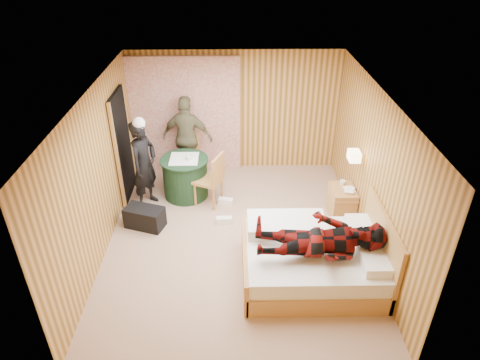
{
  "coord_description": "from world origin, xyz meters",
  "views": [
    {
      "loc": [
        -0.03,
        -5.65,
        4.51
      ],
      "look_at": [
        0.06,
        0.13,
        1.05
      ],
      "focal_mm": 32.0,
      "sensor_mm": 36.0,
      "label": 1
    }
  ],
  "objects_px": {
    "woman_standing": "(144,165)",
    "man_at_table": "(187,138)",
    "round_table": "(185,177)",
    "chair_near": "(212,176)",
    "nightstand": "(342,202)",
    "duffel_bag": "(145,217)",
    "chair_far": "(189,153)",
    "man_on_bed": "(322,232)",
    "wall_lamp": "(354,156)",
    "bed": "(313,258)"
  },
  "relations": [
    {
      "from": "round_table",
      "to": "wall_lamp",
      "type": "bearing_deg",
      "value": -17.38
    },
    {
      "from": "bed",
      "to": "duffel_bag",
      "type": "distance_m",
      "value": 2.97
    },
    {
      "from": "chair_near",
      "to": "nightstand",
      "type": "bearing_deg",
      "value": 102.58
    },
    {
      "from": "round_table",
      "to": "woman_standing",
      "type": "bearing_deg",
      "value": -156.83
    },
    {
      "from": "man_on_bed",
      "to": "chair_far",
      "type": "bearing_deg",
      "value": 123.37
    },
    {
      "from": "wall_lamp",
      "to": "woman_standing",
      "type": "distance_m",
      "value": 3.64
    },
    {
      "from": "nightstand",
      "to": "chair_far",
      "type": "height_order",
      "value": "chair_far"
    },
    {
      "from": "chair_far",
      "to": "man_at_table",
      "type": "bearing_deg",
      "value": 107.4
    },
    {
      "from": "chair_near",
      "to": "woman_standing",
      "type": "relative_size",
      "value": 0.61
    },
    {
      "from": "nightstand",
      "to": "woman_standing",
      "type": "height_order",
      "value": "woman_standing"
    },
    {
      "from": "nightstand",
      "to": "chair_far",
      "type": "xyz_separation_m",
      "value": [
        -2.82,
        1.44,
        0.25
      ]
    },
    {
      "from": "woman_standing",
      "to": "man_at_table",
      "type": "bearing_deg",
      "value": -8.38
    },
    {
      "from": "duffel_bag",
      "to": "nightstand",
      "type": "bearing_deg",
      "value": 23.32
    },
    {
      "from": "wall_lamp",
      "to": "bed",
      "type": "xyz_separation_m",
      "value": [
        -0.8,
        -1.34,
        -0.99
      ]
    },
    {
      "from": "chair_near",
      "to": "duffel_bag",
      "type": "relative_size",
      "value": 1.55
    },
    {
      "from": "wall_lamp",
      "to": "man_at_table",
      "type": "bearing_deg",
      "value": 150.12
    },
    {
      "from": "chair_near",
      "to": "man_on_bed",
      "type": "distance_m",
      "value": 2.7
    },
    {
      "from": "bed",
      "to": "man_at_table",
      "type": "distance_m",
      "value": 3.69
    },
    {
      "from": "chair_far",
      "to": "chair_near",
      "type": "height_order",
      "value": "chair_near"
    },
    {
      "from": "nightstand",
      "to": "round_table",
      "type": "xyz_separation_m",
      "value": [
        -2.83,
        0.73,
        0.11
      ]
    },
    {
      "from": "chair_far",
      "to": "nightstand",
      "type": "bearing_deg",
      "value": -20.91
    },
    {
      "from": "duffel_bag",
      "to": "man_at_table",
      "type": "distance_m",
      "value": 1.98
    },
    {
      "from": "woman_standing",
      "to": "man_on_bed",
      "type": "xyz_separation_m",
      "value": [
        2.78,
        -2.18,
        0.14
      ]
    },
    {
      "from": "nightstand",
      "to": "man_on_bed",
      "type": "relative_size",
      "value": 0.33
    },
    {
      "from": "bed",
      "to": "nightstand",
      "type": "xyz_separation_m",
      "value": [
        0.76,
        1.51,
        -0.02
      ]
    },
    {
      "from": "chair_near",
      "to": "wall_lamp",
      "type": "bearing_deg",
      "value": 98.86
    },
    {
      "from": "round_table",
      "to": "chair_near",
      "type": "bearing_deg",
      "value": -30.67
    },
    {
      "from": "round_table",
      "to": "chair_far",
      "type": "xyz_separation_m",
      "value": [
        0.01,
        0.71,
        0.14
      ]
    },
    {
      "from": "wall_lamp",
      "to": "duffel_bag",
      "type": "xyz_separation_m",
      "value": [
        -3.5,
        -0.1,
        -1.11
      ]
    },
    {
      "from": "bed",
      "to": "nightstand",
      "type": "distance_m",
      "value": 1.69
    },
    {
      "from": "bed",
      "to": "chair_near",
      "type": "relative_size",
      "value": 1.96
    },
    {
      "from": "wall_lamp",
      "to": "round_table",
      "type": "relative_size",
      "value": 0.29
    },
    {
      "from": "woman_standing",
      "to": "duffel_bag",
      "type": "bearing_deg",
      "value": -150.42
    },
    {
      "from": "round_table",
      "to": "man_on_bed",
      "type": "distance_m",
      "value": 3.29
    },
    {
      "from": "chair_far",
      "to": "duffel_bag",
      "type": "height_order",
      "value": "chair_far"
    },
    {
      "from": "chair_near",
      "to": "woman_standing",
      "type": "distance_m",
      "value": 1.23
    },
    {
      "from": "nightstand",
      "to": "round_table",
      "type": "height_order",
      "value": "round_table"
    },
    {
      "from": "duffel_bag",
      "to": "man_on_bed",
      "type": "distance_m",
      "value": 3.19
    },
    {
      "from": "duffel_bag",
      "to": "chair_far",
      "type": "bearing_deg",
      "value": 88.65
    },
    {
      "from": "chair_far",
      "to": "chair_near",
      "type": "xyz_separation_m",
      "value": [
        0.52,
        -1.02,
        0.05
      ]
    },
    {
      "from": "wall_lamp",
      "to": "man_at_table",
      "type": "relative_size",
      "value": 0.15
    },
    {
      "from": "round_table",
      "to": "man_on_bed",
      "type": "height_order",
      "value": "man_on_bed"
    },
    {
      "from": "round_table",
      "to": "woman_standing",
      "type": "distance_m",
      "value": 0.86
    },
    {
      "from": "chair_near",
      "to": "man_at_table",
      "type": "distance_m",
      "value": 1.22
    },
    {
      "from": "chair_far",
      "to": "woman_standing",
      "type": "bearing_deg",
      "value": -118.48
    },
    {
      "from": "bed",
      "to": "chair_far",
      "type": "distance_m",
      "value": 3.61
    },
    {
      "from": "round_table",
      "to": "chair_near",
      "type": "relative_size",
      "value": 0.88
    },
    {
      "from": "bed",
      "to": "nightstand",
      "type": "relative_size",
      "value": 3.43
    },
    {
      "from": "bed",
      "to": "woman_standing",
      "type": "height_order",
      "value": "woman_standing"
    },
    {
      "from": "bed",
      "to": "woman_standing",
      "type": "relative_size",
      "value": 1.21
    }
  ]
}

